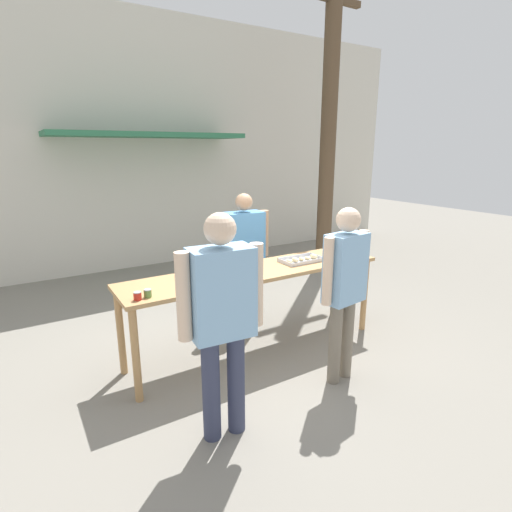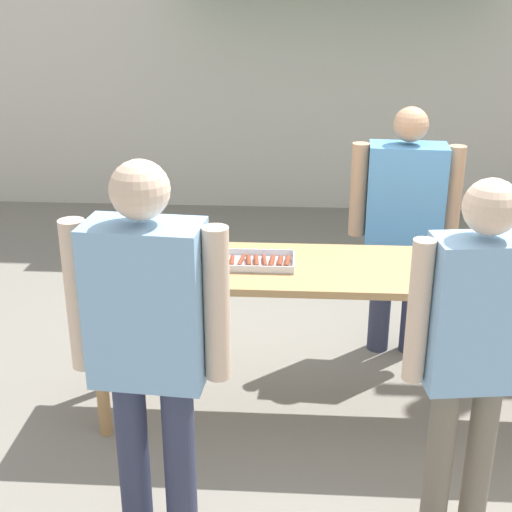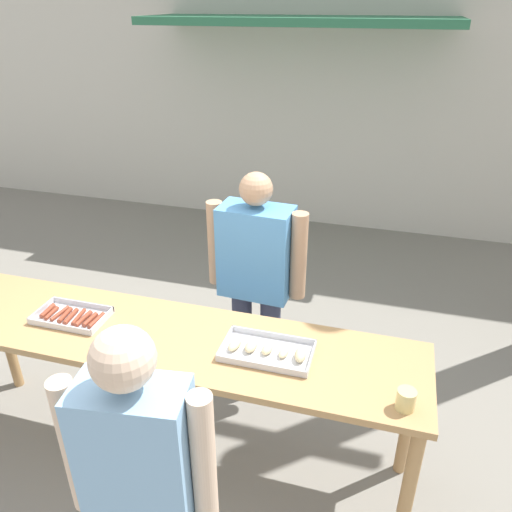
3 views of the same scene
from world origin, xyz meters
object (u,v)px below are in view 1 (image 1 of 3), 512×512
object	(u,v)px
person_server_behind_table	(244,247)
person_customer_holding_hotdog	(222,310)
food_tray_buns	(301,260)
person_customer_with_cup	(345,281)
food_tray_sausages	(208,277)
utility_pole	(329,123)
condiment_jar_mustard	(137,296)
condiment_jar_ketchup	(148,293)
beer_cup	(359,253)

from	to	relation	value
person_server_behind_table	person_customer_holding_hotdog	world-z (taller)	person_customer_holding_hotdog
food_tray_buns	person_customer_with_cup	bearing A→B (deg)	-104.03
food_tray_sausages	utility_pole	world-z (taller)	utility_pole
person_customer_holding_hotdog	food_tray_sausages	bearing A→B (deg)	-104.79
food_tray_sausages	person_server_behind_table	size ratio (longest dim) A/B	0.25
condiment_jar_mustard	condiment_jar_ketchup	xyz separation A→B (m)	(0.09, 0.02, 0.00)
food_tray_buns	condiment_jar_mustard	distance (m)	1.95
person_server_behind_table	utility_pole	bearing A→B (deg)	31.05
utility_pole	food_tray_sausages	bearing A→B (deg)	-148.13
condiment_jar_ketchup	person_customer_holding_hotdog	world-z (taller)	person_customer_holding_hotdog
food_tray_buns	utility_pole	xyz separation A→B (m)	(2.16, 2.07, 1.66)
food_tray_buns	condiment_jar_mustard	world-z (taller)	condiment_jar_mustard
condiment_jar_mustard	condiment_jar_ketchup	bearing A→B (deg)	11.17
food_tray_buns	condiment_jar_mustard	bearing A→B (deg)	-173.63
condiment_jar_mustard	utility_pole	size ratio (longest dim) A/B	0.01
person_customer_with_cup	utility_pole	world-z (taller)	utility_pole
condiment_jar_ketchup	person_customer_with_cup	xyz separation A→B (m)	(1.61, -0.74, 0.04)
food_tray_sausages	food_tray_buns	world-z (taller)	food_tray_buns
person_customer_holding_hotdog	utility_pole	world-z (taller)	utility_pole
condiment_jar_ketchup	food_tray_buns	bearing A→B (deg)	6.12
food_tray_buns	condiment_jar_ketchup	size ratio (longest dim) A/B	6.50
food_tray_sausages	food_tray_buns	bearing A→B (deg)	0.08
beer_cup	person_customer_with_cup	bearing A→B (deg)	-142.07
food_tray_sausages	person_server_behind_table	bearing A→B (deg)	42.24
condiment_jar_mustard	utility_pole	bearing A→B (deg)	29.20
person_customer_with_cup	utility_pole	bearing A→B (deg)	-136.20
food_tray_buns	person_customer_holding_hotdog	distance (m)	1.87
condiment_jar_ketchup	utility_pole	size ratio (longest dim) A/B	0.01
food_tray_sausages	person_customer_with_cup	size ratio (longest dim) A/B	0.25
condiment_jar_ketchup	person_server_behind_table	distance (m)	1.85
person_server_behind_table	person_customer_with_cup	distance (m)	1.74
person_customer_holding_hotdog	person_customer_with_cup	distance (m)	1.32
person_customer_holding_hotdog	utility_pole	size ratio (longest dim) A/B	0.34
person_customer_holding_hotdog	condiment_jar_ketchup	bearing A→B (deg)	-65.90
beer_cup	person_customer_with_cup	world-z (taller)	person_customer_with_cup
food_tray_sausages	condiment_jar_mustard	bearing A→B (deg)	-164.21
food_tray_sausages	person_customer_holding_hotdog	world-z (taller)	person_customer_holding_hotdog
beer_cup	person_customer_holding_hotdog	world-z (taller)	person_customer_holding_hotdog
food_tray_sausages	person_customer_holding_hotdog	size ratio (longest dim) A/B	0.23
person_customer_holding_hotdog	utility_pole	xyz separation A→B (m)	(3.71, 3.11, 1.57)
food_tray_buns	condiment_jar_ketchup	world-z (taller)	condiment_jar_ketchup
condiment_jar_ketchup	person_server_behind_table	size ratio (longest dim) A/B	0.04
person_server_behind_table	utility_pole	world-z (taller)	utility_pole
condiment_jar_mustard	person_server_behind_table	xyz separation A→B (m)	(1.65, 1.02, -0.00)
person_customer_with_cup	utility_pole	xyz separation A→B (m)	(2.40, 3.01, 1.60)
beer_cup	utility_pole	world-z (taller)	utility_pole
condiment_jar_ketchup	beer_cup	size ratio (longest dim) A/B	0.72
person_server_behind_table	person_customer_with_cup	world-z (taller)	person_customer_with_cup
person_customer_holding_hotdog	person_customer_with_cup	size ratio (longest dim) A/B	1.05
person_server_behind_table	person_customer_holding_hotdog	distance (m)	2.23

